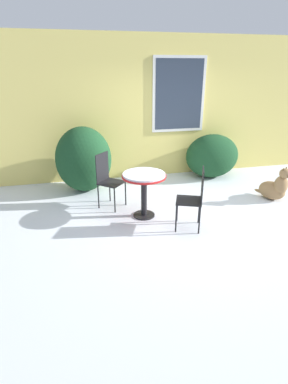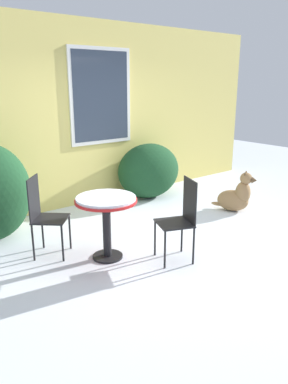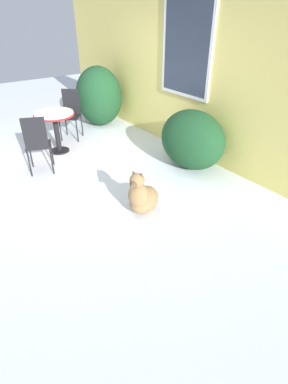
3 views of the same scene
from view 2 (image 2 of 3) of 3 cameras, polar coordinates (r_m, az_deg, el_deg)
name	(u,v)px [view 2 (image 2 of 3)]	position (r m, az deg, el deg)	size (l,w,h in m)	color
ground_plane	(172,241)	(5.11, 4.25, -7.43)	(16.00, 16.00, 0.00)	silver
house_wall	(85,114)	(6.48, -8.95, 11.62)	(8.00, 0.10, 3.04)	#E5D16B
shrub_middle	(149,171)	(6.85, 0.73, 3.25)	(1.22, 0.91, 0.99)	#194223
patio_table	(106,209)	(4.43, -5.77, -2.61)	(0.73, 0.73, 0.77)	black
patio_chair_near_table	(44,213)	(4.68, -15.02, -3.12)	(0.55, 0.55, 0.99)	black
patio_chair_far_side	(181,217)	(4.43, 5.61, -3.76)	(0.51, 0.51, 0.99)	black
dog	(236,197)	(6.35, 13.89, -0.70)	(0.55, 0.68, 0.68)	#937047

